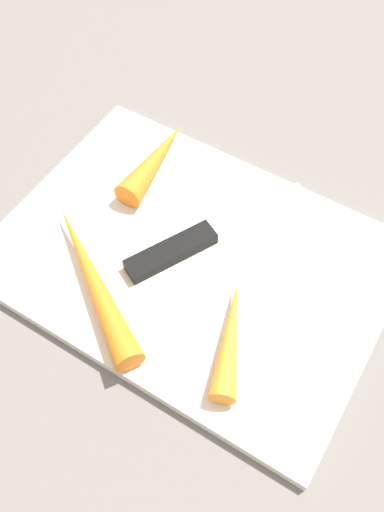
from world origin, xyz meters
name	(u,v)px	position (x,y,z in m)	size (l,w,h in m)	color
ground_plane	(192,263)	(0.00, 0.00, 0.00)	(1.40, 1.40, 0.00)	slate
cutting_board	(192,259)	(0.00, 0.00, 0.01)	(0.36, 0.26, 0.01)	silver
knife	(183,246)	(-0.01, 0.00, 0.02)	(0.11, 0.19, 0.01)	#B7B7BC
carrot_shortest	(230,337)	(0.07, -0.06, 0.02)	(0.02, 0.02, 0.11)	orange
carrot_longest	(93,278)	(-0.06, -0.07, 0.03)	(0.03, 0.03, 0.18)	orange
carrot_medium	(155,160)	(-0.09, 0.07, 0.03)	(0.03, 0.03, 0.11)	orange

